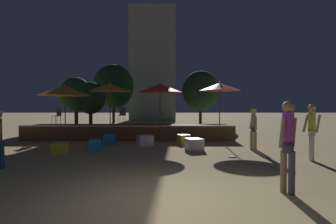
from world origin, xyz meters
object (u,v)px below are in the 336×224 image
Objects in this scene: background_tree_0 at (200,91)px; patio_umbrella_3 at (219,87)px; background_tree_2 at (112,86)px; background_tree_3 at (75,95)px; patio_umbrella_2 at (64,91)px; cube_seat_4 at (193,144)px; patio_umbrella_1 at (109,87)px; bistro_chair_0 at (57,114)px; person_0 at (287,142)px; patio_umbrella_0 at (159,88)px; cube_seat_2 at (94,145)px; bistro_chair_1 at (121,114)px; person_3 at (311,129)px; frisbee_disc at (231,157)px; cube_seat_5 at (109,140)px; cube_seat_1 at (144,140)px; cube_seat_0 at (60,149)px; background_tree_1 at (90,98)px; person_2 at (252,127)px; cube_seat_3 at (183,139)px.

patio_umbrella_3 is at bearing -92.14° from background_tree_0.
background_tree_2 is 1.48× the size of background_tree_3.
patio_umbrella_2 is 13.79m from background_tree_0.
cube_seat_4 is at bearing -98.07° from background_tree_0.
patio_umbrella_1 is 3.19m from bistro_chair_0.
cube_seat_4 is at bearing 163.96° from person_0.
background_tree_0 reaches higher than patio_umbrella_1.
patio_umbrella_0 is 4.40m from cube_seat_2.
background_tree_0 is at bearing -151.29° from bistro_chair_1.
background_tree_0 reaches higher than person_3.
frisbee_disc is 15.59m from background_tree_0.
cube_seat_2 is (-5.45, -2.92, -2.49)m from patio_umbrella_3.
patio_umbrella_1 is at bearing 167.40° from patio_umbrella_0.
person_3 is at bearing -33.75° from patio_umbrella_1.
cube_seat_2 is 0.62× the size of bistro_chair_1.
patio_umbrella_2 is 5.42× the size of cube_seat_5.
cube_seat_2 reaches higher than cube_seat_4.
patio_umbrella_3 is at bearing -0.57° from patio_umbrella_2.
cube_seat_1 is 0.89× the size of bistro_chair_1.
patio_umbrella_3 is at bearing 59.28° from cube_seat_4.
frisbee_disc is at bearing -5.07° from cube_seat_0.
background_tree_2 is at bearing 110.90° from patio_umbrella_0.
background_tree_1 is (-0.29, 6.88, 1.04)m from bistro_chair_0.
person_2 is (6.31, 0.32, 0.68)m from cube_seat_2.
background_tree_0 is at bearing 87.86° from patio_umbrella_3.
background_tree_3 is at bearing -106.54° from background_tree_2.
person_0 is 0.47× the size of background_tree_3.
patio_umbrella_2 is 4.45m from cube_seat_2.
person_3 is 2.04× the size of bistro_chair_0.
person_2 is at bearing 10.63° from bistro_chair_0.
frisbee_disc is (-0.37, -4.12, -2.70)m from patio_umbrella_3.
background_tree_1 is at bearing 107.33° from cube_seat_2.
patio_umbrella_1 is at bearing 102.24° from cube_seat_5.
cube_seat_4 is 12.66m from background_tree_1.
person_2 is at bearing -24.94° from patio_umbrella_1.
person_3 is at bearing -48.79° from background_tree_1.
cube_seat_5 is 0.32× the size of person_2.
cube_seat_2 is at bearing -142.22° from cube_seat_1.
patio_umbrella_0 is 2.82m from cube_seat_1.
cube_seat_2 is at bearing -174.86° from cube_seat_4.
background_tree_3 reaches higher than bistro_chair_1.
background_tree_2 reaches higher than background_tree_0.
cube_seat_0 is 1.06× the size of cube_seat_3.
background_tree_2 is at bearing -76.88° from person_2.
background_tree_0 is at bearing 79.34° from cube_seat_3.
person_0 is at bearing -86.82° from frisbee_disc.
cube_seat_5 reaches higher than cube_seat_0.
cube_seat_5 is at bearing -61.96° from background_tree_3.
person_2 is 6.19× the size of frisbee_disc.
patio_umbrella_3 is at bearing -4.11° from patio_umbrella_1.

